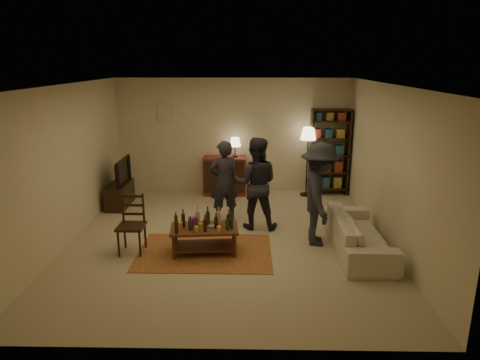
{
  "coord_description": "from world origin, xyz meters",
  "views": [
    {
      "loc": [
        0.36,
        -7.04,
        3.08
      ],
      "look_at": [
        0.21,
        0.1,
        1.08
      ],
      "focal_mm": 32.0,
      "sensor_mm": 36.0,
      "label": 1
    }
  ],
  "objects_px": {
    "coffee_table": "(204,230)",
    "person_by_sofa": "(319,194)",
    "floor_lamp": "(308,138)",
    "person_left": "(224,182)",
    "person_right": "(256,183)",
    "tv_stand": "(120,189)",
    "sofa": "(359,233)",
    "dining_chair": "(132,221)",
    "bookshelf": "(329,151)",
    "dresser": "(225,175)"
  },
  "relations": [
    {
      "from": "coffee_table",
      "to": "floor_lamp",
      "type": "height_order",
      "value": "floor_lamp"
    },
    {
      "from": "tv_stand",
      "to": "sofa",
      "type": "height_order",
      "value": "tv_stand"
    },
    {
      "from": "dining_chair",
      "to": "person_left",
      "type": "height_order",
      "value": "person_left"
    },
    {
      "from": "dresser",
      "to": "bookshelf",
      "type": "height_order",
      "value": "bookshelf"
    },
    {
      "from": "floor_lamp",
      "to": "person_left",
      "type": "bearing_deg",
      "value": -136.97
    },
    {
      "from": "coffee_table",
      "to": "sofa",
      "type": "relative_size",
      "value": 0.55
    },
    {
      "from": "person_left",
      "to": "person_by_sofa",
      "type": "distance_m",
      "value": 1.97
    },
    {
      "from": "dresser",
      "to": "bookshelf",
      "type": "relative_size",
      "value": 0.67
    },
    {
      "from": "bookshelf",
      "to": "floor_lamp",
      "type": "relative_size",
      "value": 1.25
    },
    {
      "from": "coffee_table",
      "to": "dresser",
      "type": "xyz_separation_m",
      "value": [
        0.17,
        3.25,
        0.07
      ]
    },
    {
      "from": "dining_chair",
      "to": "tv_stand",
      "type": "relative_size",
      "value": 0.94
    },
    {
      "from": "floor_lamp",
      "to": "person_left",
      "type": "relative_size",
      "value": 1.0
    },
    {
      "from": "person_right",
      "to": "tv_stand",
      "type": "bearing_deg",
      "value": -18.21
    },
    {
      "from": "dining_chair",
      "to": "bookshelf",
      "type": "xyz_separation_m",
      "value": [
        3.8,
        3.27,
        0.51
      ]
    },
    {
      "from": "person_left",
      "to": "tv_stand",
      "type": "bearing_deg",
      "value": -38.45
    },
    {
      "from": "bookshelf",
      "to": "sofa",
      "type": "bearing_deg",
      "value": -90.82
    },
    {
      "from": "coffee_table",
      "to": "person_by_sofa",
      "type": "xyz_separation_m",
      "value": [
        1.93,
        0.43,
        0.49
      ]
    },
    {
      "from": "sofa",
      "to": "person_by_sofa",
      "type": "distance_m",
      "value": 0.91
    },
    {
      "from": "floor_lamp",
      "to": "sofa",
      "type": "xyz_separation_m",
      "value": [
        0.48,
        -3.05,
        -1.06
      ]
    },
    {
      "from": "coffee_table",
      "to": "person_by_sofa",
      "type": "height_order",
      "value": "person_by_sofa"
    },
    {
      "from": "coffee_table",
      "to": "sofa",
      "type": "distance_m",
      "value": 2.57
    },
    {
      "from": "tv_stand",
      "to": "dining_chair",
      "type": "bearing_deg",
      "value": -68.81
    },
    {
      "from": "floor_lamp",
      "to": "person_right",
      "type": "relative_size",
      "value": 0.93
    },
    {
      "from": "coffee_table",
      "to": "person_by_sofa",
      "type": "distance_m",
      "value": 2.03
    },
    {
      "from": "bookshelf",
      "to": "person_by_sofa",
      "type": "distance_m",
      "value": 2.96
    },
    {
      "from": "floor_lamp",
      "to": "person_by_sofa",
      "type": "height_order",
      "value": "person_by_sofa"
    },
    {
      "from": "tv_stand",
      "to": "person_left",
      "type": "bearing_deg",
      "value": -20.44
    },
    {
      "from": "floor_lamp",
      "to": "person_right",
      "type": "xyz_separation_m",
      "value": [
        -1.23,
        -2.04,
        -0.49
      ]
    },
    {
      "from": "coffee_table",
      "to": "person_by_sofa",
      "type": "bearing_deg",
      "value": 12.67
    },
    {
      "from": "tv_stand",
      "to": "person_left",
      "type": "height_order",
      "value": "person_left"
    },
    {
      "from": "dining_chair",
      "to": "person_right",
      "type": "xyz_separation_m",
      "value": [
        2.05,
        1.1,
        0.35
      ]
    },
    {
      "from": "floor_lamp",
      "to": "person_left",
      "type": "height_order",
      "value": "person_left"
    },
    {
      "from": "dresser",
      "to": "floor_lamp",
      "type": "distance_m",
      "value": 2.11
    },
    {
      "from": "tv_stand",
      "to": "person_by_sofa",
      "type": "bearing_deg",
      "value": -25.37
    },
    {
      "from": "dining_chair",
      "to": "floor_lamp",
      "type": "bearing_deg",
      "value": 44.51
    },
    {
      "from": "bookshelf",
      "to": "person_left",
      "type": "distance_m",
      "value": 3.01
    },
    {
      "from": "sofa",
      "to": "person_by_sofa",
      "type": "bearing_deg",
      "value": 64.81
    },
    {
      "from": "person_right",
      "to": "person_by_sofa",
      "type": "xyz_separation_m",
      "value": [
        1.07,
        -0.71,
        0.02
      ]
    },
    {
      "from": "dining_chair",
      "to": "sofa",
      "type": "xyz_separation_m",
      "value": [
        3.76,
        0.09,
        -0.22
      ]
    },
    {
      "from": "dining_chair",
      "to": "dresser",
      "type": "relative_size",
      "value": 0.73
    },
    {
      "from": "tv_stand",
      "to": "bookshelf",
      "type": "bearing_deg",
      "value": 11.8
    },
    {
      "from": "person_by_sofa",
      "to": "dining_chair",
      "type": "bearing_deg",
      "value": 100.14
    },
    {
      "from": "floor_lamp",
      "to": "person_left",
      "type": "distance_m",
      "value": 2.58
    },
    {
      "from": "floor_lamp",
      "to": "sofa",
      "type": "height_order",
      "value": "floor_lamp"
    },
    {
      "from": "person_left",
      "to": "floor_lamp",
      "type": "bearing_deg",
      "value": -154.98
    },
    {
      "from": "tv_stand",
      "to": "bookshelf",
      "type": "distance_m",
      "value": 4.84
    },
    {
      "from": "bookshelf",
      "to": "person_by_sofa",
      "type": "relative_size",
      "value": 1.13
    },
    {
      "from": "tv_stand",
      "to": "person_right",
      "type": "xyz_separation_m",
      "value": [
        2.94,
        -1.19,
        0.49
      ]
    },
    {
      "from": "dresser",
      "to": "coffee_table",
      "type": "bearing_deg",
      "value": -93.0
    },
    {
      "from": "tv_stand",
      "to": "bookshelf",
      "type": "xyz_separation_m",
      "value": [
        4.69,
        0.98,
        0.65
      ]
    }
  ]
}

